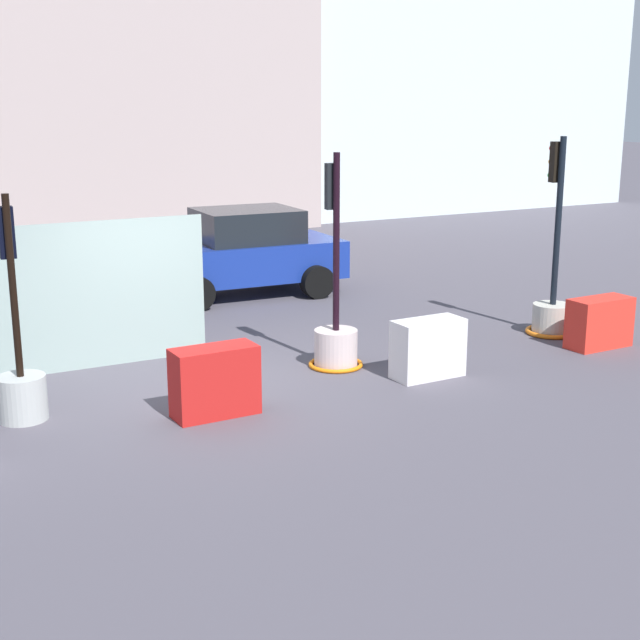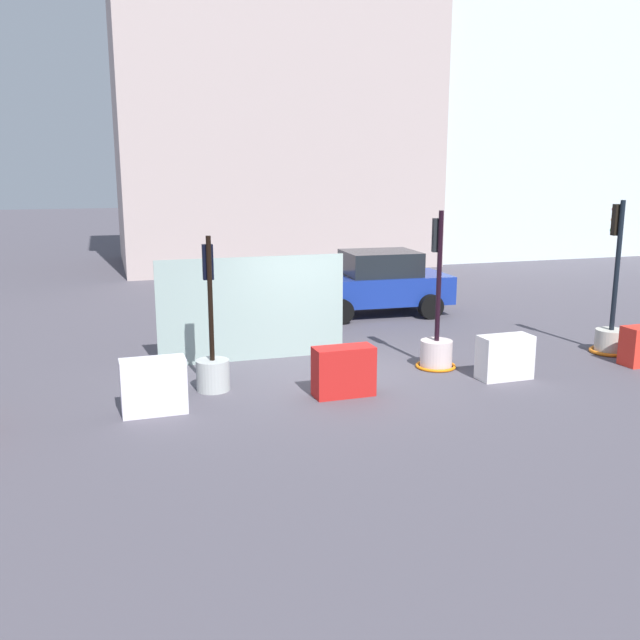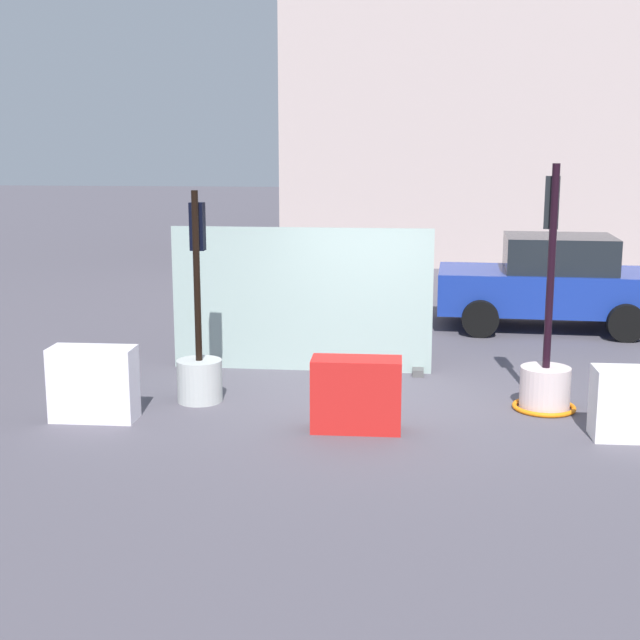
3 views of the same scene
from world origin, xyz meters
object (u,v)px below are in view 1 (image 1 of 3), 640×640
construction_barrier_3 (428,349)px  car_blue_estate (242,252)px  traffic_light_2 (336,333)px  traffic_light_3 (552,304)px  construction_barrier_2 (215,381)px  construction_barrier_4 (599,323)px  traffic_light_1 (20,376)px

construction_barrier_3 → car_blue_estate: size_ratio=0.25×
car_blue_estate → traffic_light_2: bearing=-98.6°
construction_barrier_3 → traffic_light_3: bearing=17.1°
traffic_light_3 → construction_barrier_2: (-6.31, -1.01, -0.07)m
car_blue_estate → construction_barrier_4: bearing=-61.9°
traffic_light_3 → traffic_light_1: bearing=-179.7°
traffic_light_1 → construction_barrier_3: 5.35m
traffic_light_3 → construction_barrier_2: size_ratio=3.05×
traffic_light_1 → traffic_light_2: (4.39, 0.12, -0.05)m
traffic_light_1 → traffic_light_2: traffic_light_2 is taller
construction_barrier_2 → traffic_light_2: bearing=25.5°
construction_barrier_4 → car_blue_estate: car_blue_estate is taller
traffic_light_1 → construction_barrier_2: 2.31m
traffic_light_2 → car_blue_estate: traffic_light_2 is taller
construction_barrier_2 → traffic_light_1: bearing=155.3°
traffic_light_3 → traffic_light_2: bearing=178.8°
construction_barrier_4 → car_blue_estate: 7.05m
traffic_light_3 → construction_barrier_4: 0.97m
car_blue_estate → construction_barrier_3: bearing=-89.1°
construction_barrier_3 → traffic_light_1: bearing=170.0°
traffic_light_1 → construction_barrier_2: (2.10, -0.97, -0.12)m
construction_barrier_4 → traffic_light_3: bearing=94.8°
traffic_light_1 → construction_barrier_4: traffic_light_1 is taller
construction_barrier_3 → construction_barrier_4: size_ratio=0.96×
traffic_light_2 → traffic_light_1: bearing=-178.4°
car_blue_estate → traffic_light_3: bearing=-58.3°
construction_barrier_2 → car_blue_estate: size_ratio=0.26×
car_blue_estate → construction_barrier_2: bearing=-116.2°
traffic_light_3 → construction_barrier_3: bearing=-162.9°
traffic_light_3 → construction_barrier_3: size_ratio=3.17×
traffic_light_2 → construction_barrier_3: size_ratio=3.03×
traffic_light_2 → construction_barrier_3: 1.37m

